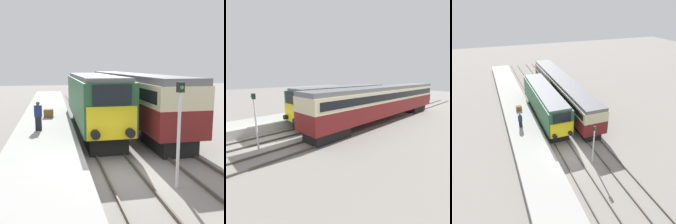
# 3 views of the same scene
# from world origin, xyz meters

# --- Properties ---
(ground_plane) EXTENTS (120.00, 120.00, 0.00)m
(ground_plane) POSITION_xyz_m (0.00, 0.00, 0.00)
(ground_plane) COLOR gray
(platform_left) EXTENTS (3.50, 50.00, 0.82)m
(platform_left) POSITION_xyz_m (-3.30, 8.00, 0.41)
(platform_left) COLOR #A8A8A3
(platform_left) RESTS_ON ground_plane
(rails_near_track) EXTENTS (1.51, 60.00, 0.14)m
(rails_near_track) POSITION_xyz_m (0.00, 5.00, 0.07)
(rails_near_track) COLOR #4C4238
(rails_near_track) RESTS_ON ground_plane
(rails_far_track) EXTENTS (1.50, 60.00, 0.14)m
(rails_far_track) POSITION_xyz_m (3.40, 5.00, 0.07)
(rails_far_track) COLOR #4C4238
(rails_far_track) RESTS_ON ground_plane
(locomotive) EXTENTS (2.70, 13.24, 3.96)m
(locomotive) POSITION_xyz_m (0.00, 8.75, 2.19)
(locomotive) COLOR black
(locomotive) RESTS_ON ground_plane
(passenger_carriage) EXTENTS (2.75, 20.96, 3.97)m
(passenger_carriage) POSITION_xyz_m (3.40, 11.84, 2.42)
(passenger_carriage) COLOR black
(passenger_carriage) RESTS_ON ground_plane
(person_on_platform) EXTENTS (0.44, 0.26, 1.70)m
(person_on_platform) POSITION_xyz_m (-3.62, 6.02, 1.66)
(person_on_platform) COLOR black
(person_on_platform) RESTS_ON platform_left
(signal_post) EXTENTS (0.24, 0.28, 3.96)m
(signal_post) POSITION_xyz_m (1.70, -1.34, 2.35)
(signal_post) COLOR silver
(signal_post) RESTS_ON ground_plane
(luggage_crate) EXTENTS (0.70, 0.56, 0.60)m
(luggage_crate) POSITION_xyz_m (-3.10, 10.29, 1.12)
(luggage_crate) COLOR brown
(luggage_crate) RESTS_ON platform_left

